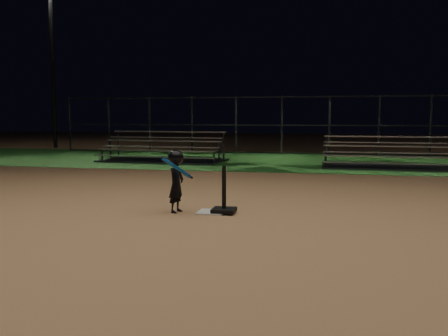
# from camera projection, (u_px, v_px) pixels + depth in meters

# --- Properties ---
(ground) EXTENTS (80.00, 80.00, 0.00)m
(ground) POSITION_uv_depth(u_px,v_px,m) (212.00, 213.00, 8.00)
(ground) COLOR #AF7F4F
(ground) RESTS_ON ground
(grass_strip) EXTENTS (60.00, 8.00, 0.01)m
(grass_strip) POSITION_uv_depth(u_px,v_px,m) (274.00, 160.00, 17.73)
(grass_strip) COLOR #1B4E19
(grass_strip) RESTS_ON ground
(home_plate) EXTENTS (0.45, 0.45, 0.02)m
(home_plate) POSITION_uv_depth(u_px,v_px,m) (212.00, 212.00, 8.00)
(home_plate) COLOR beige
(home_plate) RESTS_ON ground
(batting_tee) EXTENTS (0.38, 0.38, 0.78)m
(batting_tee) POSITION_uv_depth(u_px,v_px,m) (224.00, 203.00, 7.94)
(batting_tee) COLOR black
(batting_tee) RESTS_ON home_plate
(child_batter) EXTENTS (0.47, 0.50, 1.05)m
(child_batter) POSITION_uv_depth(u_px,v_px,m) (176.00, 179.00, 7.99)
(child_batter) COLOR black
(child_batter) RESTS_ON ground
(bleacher_left) EXTENTS (4.52, 2.43, 1.08)m
(bleacher_left) POSITION_uv_depth(u_px,v_px,m) (163.00, 155.00, 17.26)
(bleacher_left) COLOR #B3B3B8
(bleacher_left) RESTS_ON ground
(bleacher_right) EXTENTS (4.07, 2.09, 0.98)m
(bleacher_right) POSITION_uv_depth(u_px,v_px,m) (388.00, 161.00, 15.07)
(bleacher_right) COLOR silver
(bleacher_right) RESTS_ON ground
(backstop_fence) EXTENTS (20.08, 0.08, 2.50)m
(backstop_fence) POSITION_uv_depth(u_px,v_px,m) (282.00, 125.00, 20.52)
(backstop_fence) COLOR #38383D
(backstop_fence) RESTS_ON ground
(light_pole_left) EXTENTS (0.90, 0.53, 8.30)m
(light_pole_left) POSITION_uv_depth(u_px,v_px,m) (51.00, 51.00, 24.49)
(light_pole_left) COLOR #2D2D30
(light_pole_left) RESTS_ON ground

